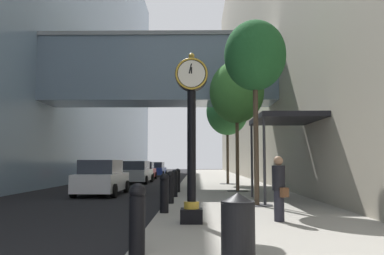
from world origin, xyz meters
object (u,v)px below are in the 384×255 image
object	(u,v)px
bollard_sixth	(178,180)
street_tree_near	(255,57)
trash_bin	(238,226)
pedestrian_walking	(279,187)
bollard_third	(164,192)
car_blue_trailing	(156,169)
street_tree_mid_far	(227,111)
bollard_fourth	(170,186)
car_red_mid	(144,171)
car_white_far	(102,178)
street_tree_mid_near	(237,92)
bollard_nearest	(137,217)
bollard_fifth	(175,183)
car_silver_near	(137,172)
street_clock	(192,128)

from	to	relation	value
bollard_sixth	street_tree_near	size ratio (longest dim) A/B	0.18
trash_bin	pedestrian_walking	size ratio (longest dim) A/B	0.63
bollard_third	car_blue_trailing	distance (m)	31.98
bollard_sixth	street_tree_near	bearing A→B (deg)	-62.79
trash_bin	street_tree_mid_far	bearing A→B (deg)	86.03
bollard_fourth	pedestrian_walking	bearing A→B (deg)	-54.36
car_red_mid	car_blue_trailing	world-z (taller)	car_red_mid
street_tree_near	car_white_far	bearing A→B (deg)	139.85
street_tree_mid_near	bollard_nearest	bearing A→B (deg)	-102.38
bollard_fifth	street_tree_mid_near	world-z (taller)	street_tree_mid_near
bollard_nearest	car_white_far	size ratio (longest dim) A/B	0.26
bollard_third	street_tree_near	distance (m)	5.95
trash_bin	car_silver_near	size ratio (longest dim) A/B	0.23
bollard_nearest	street_tree_near	world-z (taller)	street_tree_near
bollard_sixth	pedestrian_walking	bearing A→B (deg)	-72.25
pedestrian_walking	car_silver_near	world-z (taller)	pedestrian_walking
bollard_nearest	bollard_third	xyz separation A→B (m)	(0.00, 5.34, 0.00)
bollard_sixth	bollard_third	bearing A→B (deg)	-90.00
bollard_fifth	car_white_far	xyz separation A→B (m)	(-3.76, 2.47, 0.09)
street_tree_mid_near	pedestrian_walking	bearing A→B (deg)	-89.87
bollard_fourth	pedestrian_walking	world-z (taller)	pedestrian_walking
bollard_nearest	car_blue_trailing	bearing A→B (deg)	95.53
car_blue_trailing	car_white_far	bearing A→B (deg)	-90.41
street_tree_mid_near	car_silver_near	xyz separation A→B (m)	(-6.70, 9.70, -4.46)
car_blue_trailing	pedestrian_walking	bearing A→B (deg)	-78.70
car_white_far	bollard_nearest	bearing A→B (deg)	-74.02
pedestrian_walking	bollard_fifth	bearing A→B (deg)	113.88
street_tree_mid_far	trash_bin	world-z (taller)	street_tree_mid_far
bollard_fourth	trash_bin	bearing A→B (deg)	-79.21
trash_bin	pedestrian_walking	world-z (taller)	pedestrian_walking
bollard_sixth	car_white_far	xyz separation A→B (m)	(-3.76, -0.20, 0.09)
trash_bin	pedestrian_walking	distance (m)	4.40
street_tree_mid_far	car_silver_near	xyz separation A→B (m)	(-6.70, 3.13, -4.29)
bollard_sixth	trash_bin	world-z (taller)	bollard_sixth
bollard_third	pedestrian_walking	bearing A→B (deg)	-27.92
bollard_fifth	car_white_far	size ratio (longest dim) A/B	0.26
street_tree_near	pedestrian_walking	bearing A→B (deg)	-89.65
bollard_fourth	street_tree_mid_near	world-z (taller)	street_tree_mid_near
street_tree_mid_near	street_tree_mid_far	xyz separation A→B (m)	(-0.00, 6.58, -0.17)
bollard_nearest	car_silver_near	distance (m)	23.94
bollard_fifth	car_silver_near	bearing A→B (deg)	105.64
bollard_third	trash_bin	bearing A→B (deg)	-74.43
bollard_fourth	street_tree_near	xyz separation A→B (m)	(3.06, -0.62, 4.67)
street_clock	car_blue_trailing	xyz separation A→B (m)	(-4.44, 33.71, -1.73)
bollard_fifth	pedestrian_walking	xyz separation A→B (m)	(3.09, -6.97, 0.26)
street_clock	street_tree_near	world-z (taller)	street_tree_near
bollard_nearest	car_white_far	distance (m)	13.67
bollard_nearest	bollard_third	size ratio (longest dim) A/B	1.00
bollard_fourth	street_tree_mid_far	xyz separation A→B (m)	(3.06, 12.53, 4.36)
street_tree_near	car_red_mid	size ratio (longest dim) A/B	1.48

